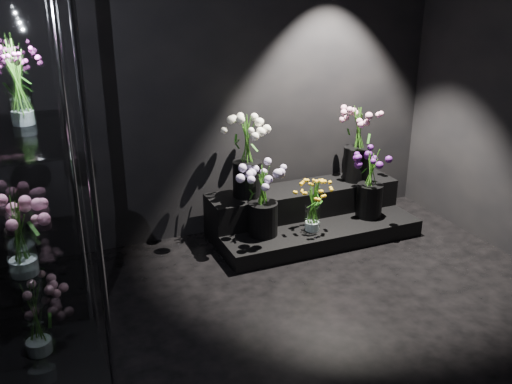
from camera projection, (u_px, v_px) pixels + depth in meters
floor at (339, 351)px, 3.59m from camera, size 4.00×4.00×0.00m
wall_back at (225, 77)px, 4.79m from camera, size 4.00×0.00×4.00m
display_riser at (308, 215)px, 5.17m from camera, size 1.79×0.80×0.40m
display_case at (27, 212)px, 2.87m from camera, size 0.60×1.00×2.20m
bouquet_orange_bells at (313, 204)px, 4.82m from camera, size 0.28×0.28×0.47m
bouquet_lilac at (263, 194)px, 4.69m from camera, size 0.51×0.51×0.62m
bouquet_purple at (371, 180)px, 5.06m from camera, size 0.41×0.41×0.62m
bouquet_cream_roses at (247, 151)px, 4.84m from camera, size 0.44×0.44×0.72m
bouquet_pink_roses at (358, 139)px, 5.22m from camera, size 0.40×0.40×0.70m
bouquet_case_pink at (19, 234)px, 2.70m from camera, size 0.38×0.38×0.40m
bouquet_case_magenta at (18, 83)px, 2.81m from camera, size 0.26×0.26×0.41m
bouquet_case_base_pink at (34, 315)px, 3.32m from camera, size 0.37×0.37×0.50m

